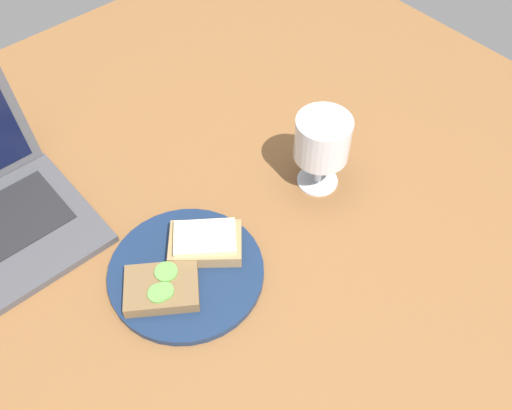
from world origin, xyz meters
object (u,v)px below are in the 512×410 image
plate (186,272)px  sandwich_with_cheese (205,242)px  sandwich_with_cucumber (163,290)px  wine_glass (322,142)px

plate → sandwich_with_cheese: bearing=14.0°
sandwich_with_cucumber → wine_glass: size_ratio=0.93×
plate → wine_glass: (27.40, 0.21, 8.70)cm
wine_glass → plate: bearing=-179.6°
plate → sandwich_with_cheese: (4.66, 1.16, 2.04)cm
plate → sandwich_with_cheese: size_ratio=1.79×
sandwich_with_cucumber → wine_glass: bearing=2.4°
sandwich_with_cheese → wine_glass: bearing=-2.4°
plate → sandwich_with_cucumber: 5.08cm
wine_glass → sandwich_with_cheese: bearing=177.6°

